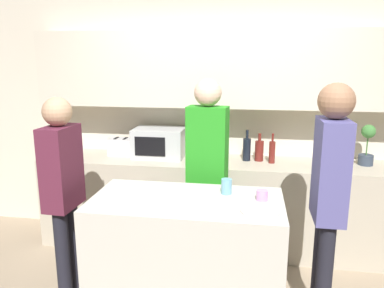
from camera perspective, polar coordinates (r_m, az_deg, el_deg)
back_wall at (r=3.94m, az=4.18°, el=7.13°), size 6.40×0.40×2.70m
back_counter at (r=3.93m, az=3.58°, el=-9.06°), size 3.60×0.62×0.92m
kitchen_island at (r=2.92m, az=-0.81°, el=-17.00°), size 1.38×0.71×0.94m
microwave at (r=3.92m, az=-4.99°, el=0.22°), size 0.52×0.39×0.30m
toaster at (r=4.06m, az=-10.76°, el=-0.40°), size 0.26×0.16×0.18m
potted_plant at (r=3.95m, az=25.13°, el=-0.13°), size 0.14×0.14×0.39m
bottle_0 at (r=3.80m, az=8.34°, el=-0.74°), size 0.08×0.08×0.31m
bottle_1 at (r=3.81m, az=10.20°, el=-0.96°), size 0.09×0.09×0.28m
bottle_2 at (r=3.75m, az=12.10°, el=-1.16°), size 0.06×0.06×0.30m
plate_on_island at (r=2.54m, az=10.34°, el=-10.00°), size 0.26×0.26×0.01m
cup_0 at (r=2.81m, az=5.28°, el=-6.46°), size 0.08×0.08×0.11m
cup_1 at (r=2.72m, az=10.63°, el=-7.70°), size 0.08×0.08×0.08m
person_left at (r=2.68m, az=20.14°, el=-6.48°), size 0.23×0.34×1.78m
person_center at (r=3.05m, az=-19.08°, el=-5.84°), size 0.22×0.35×1.65m
person_right at (r=3.25m, az=2.34°, el=-2.54°), size 0.36×0.23×1.77m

